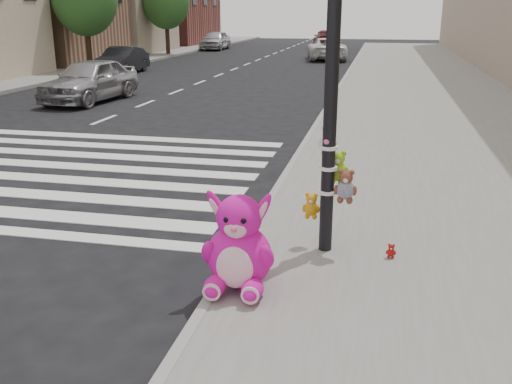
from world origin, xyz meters
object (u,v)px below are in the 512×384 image
(signal_pole, at_px, (332,119))
(car_silver_far, at_px, (90,80))
(car_dark_far, at_px, (122,60))
(pink_bunny, at_px, (239,249))
(red_teddy, at_px, (391,251))
(car_white_near, at_px, (326,49))

(signal_pole, height_order, car_silver_far, signal_pole)
(signal_pole, height_order, car_dark_far, signal_pole)
(pink_bunny, bearing_deg, red_teddy, 33.51)
(car_silver_far, distance_m, car_dark_far, 9.09)
(signal_pole, height_order, car_white_near, signal_pole)
(pink_bunny, xyz_separation_m, car_white_near, (-2.12, 31.47, 0.09))
(signal_pole, xyz_separation_m, car_silver_far, (-9.13, 11.28, -1.05))
(red_teddy, bearing_deg, pink_bunny, -143.08)
(signal_pole, bearing_deg, red_teddy, -8.65)
(signal_pole, relative_size, car_white_near, 0.82)
(red_teddy, bearing_deg, car_silver_far, 132.55)
(car_dark_far, xyz_separation_m, car_white_near, (9.00, 10.30, 0.03))
(red_teddy, xyz_separation_m, car_dark_far, (-12.72, 20.04, 0.41))
(car_silver_far, xyz_separation_m, car_dark_far, (-2.82, 8.64, -0.08))
(red_teddy, relative_size, car_white_near, 0.04)
(signal_pole, relative_size, red_teddy, 22.16)
(red_teddy, height_order, car_dark_far, car_dark_far)
(pink_bunny, relative_size, car_dark_far, 0.28)
(signal_pole, distance_m, car_dark_far, 23.26)
(car_silver_far, bearing_deg, pink_bunny, -51.62)
(signal_pole, distance_m, red_teddy, 1.73)
(red_teddy, height_order, car_silver_far, car_silver_far)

